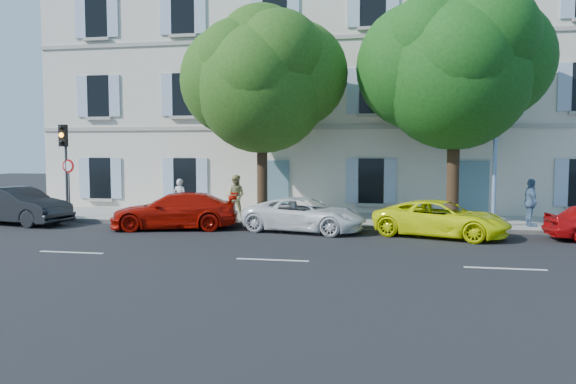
% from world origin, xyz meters
% --- Properties ---
extents(ground, '(90.00, 90.00, 0.00)m').
position_xyz_m(ground, '(0.00, 0.00, 0.00)').
color(ground, black).
extents(sidewalk, '(36.00, 4.50, 0.15)m').
position_xyz_m(sidewalk, '(0.00, 4.45, 0.07)').
color(sidewalk, '#A09E96').
rests_on(sidewalk, ground).
extents(kerb, '(36.00, 0.16, 0.16)m').
position_xyz_m(kerb, '(0.00, 2.28, 0.08)').
color(kerb, '#9E998E').
rests_on(kerb, ground).
extents(building, '(28.00, 7.00, 12.00)m').
position_xyz_m(building, '(0.00, 10.20, 6.00)').
color(building, beige).
rests_on(building, ground).
extents(car_dark_sedan, '(4.74, 2.45, 1.49)m').
position_xyz_m(car_dark_sedan, '(-11.61, 1.26, 0.74)').
color(car_dark_sedan, black).
rests_on(car_dark_sedan, ground).
extents(car_red_coupe, '(5.08, 3.01, 1.38)m').
position_xyz_m(car_red_coupe, '(-4.89, 1.17, 0.69)').
color(car_red_coupe, '#A90E04').
rests_on(car_red_coupe, ground).
extents(car_white_coupe, '(4.81, 2.93, 1.25)m').
position_xyz_m(car_white_coupe, '(0.02, 1.39, 0.62)').
color(car_white_coupe, white).
rests_on(car_white_coupe, ground).
extents(car_yellow_supercar, '(4.96, 3.44, 1.26)m').
position_xyz_m(car_yellow_supercar, '(4.83, 1.05, 0.63)').
color(car_yellow_supercar, '#F5FF0A').
rests_on(car_yellow_supercar, ground).
extents(tree_left, '(5.39, 5.39, 8.36)m').
position_xyz_m(tree_left, '(-2.04, 3.43, 5.53)').
color(tree_left, '#3A2819').
rests_on(tree_left, sidewalk).
extents(tree_right, '(5.77, 5.77, 8.89)m').
position_xyz_m(tree_right, '(5.42, 3.46, 5.85)').
color(tree_right, '#3A2819').
rests_on(tree_right, sidewalk).
extents(traffic_light, '(0.31, 0.44, 3.88)m').
position_xyz_m(traffic_light, '(-10.26, 2.49, 2.96)').
color(traffic_light, '#383A3D').
rests_on(traffic_light, sidewalk).
extents(road_sign, '(0.56, 0.12, 2.44)m').
position_xyz_m(road_sign, '(-10.16, 2.58, 1.91)').
color(road_sign, '#383A3D').
rests_on(road_sign, sidewalk).
extents(street_lamp, '(0.25, 1.64, 7.70)m').
position_xyz_m(street_lamp, '(6.85, 2.87, 4.51)').
color(street_lamp, '#7293BF').
rests_on(street_lamp, sidewalk).
extents(pedestrian_a, '(0.62, 0.43, 1.62)m').
position_xyz_m(pedestrian_a, '(-5.67, 3.64, 0.96)').
color(pedestrian_a, silver).
rests_on(pedestrian_a, sidewalk).
extents(pedestrian_b, '(0.87, 0.68, 1.80)m').
position_xyz_m(pedestrian_b, '(-3.35, 4.00, 1.05)').
color(pedestrian_b, tan).
rests_on(pedestrian_b, sidewalk).
extents(pedestrian_c, '(0.55, 1.08, 1.77)m').
position_xyz_m(pedestrian_c, '(8.21, 3.31, 1.04)').
color(pedestrian_c, slate).
rests_on(pedestrian_c, sidewalk).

